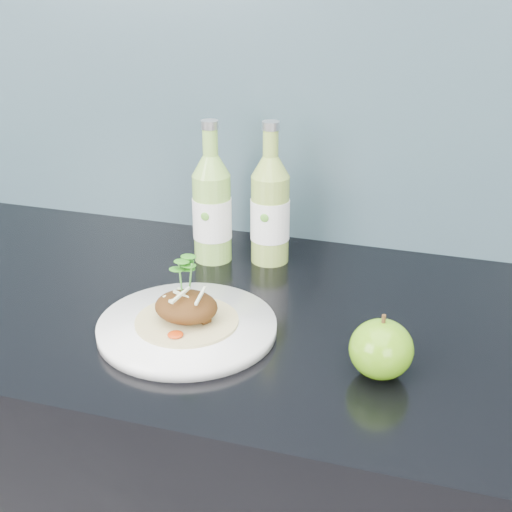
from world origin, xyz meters
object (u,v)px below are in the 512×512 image
at_px(dinner_plate, 187,327).
at_px(cider_bottle_left, 212,209).
at_px(cider_bottle_right, 270,210).
at_px(green_apple, 381,349).

relative_size(dinner_plate, cider_bottle_left, 1.25).
xyz_separation_m(cider_bottle_left, cider_bottle_right, (0.09, 0.02, 0.00)).
xyz_separation_m(dinner_plate, green_apple, (0.27, -0.03, 0.03)).
relative_size(green_apple, cider_bottle_right, 0.40).
bearing_deg(dinner_plate, green_apple, -5.55).
bearing_deg(cider_bottle_left, green_apple, -16.79).
bearing_deg(dinner_plate, cider_bottle_right, 81.46).
height_order(dinner_plate, cider_bottle_right, cider_bottle_right).
distance_m(dinner_plate, green_apple, 0.27).
bearing_deg(green_apple, dinner_plate, 174.45).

